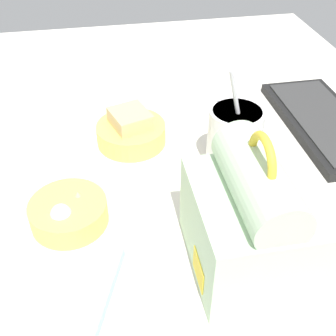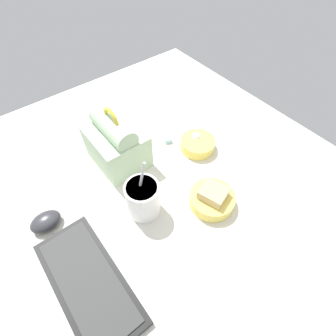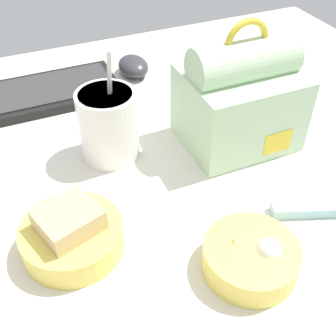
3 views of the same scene
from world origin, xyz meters
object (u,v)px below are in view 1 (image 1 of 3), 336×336
(bento_bowl_snacks, at_px, (69,212))
(chopstick_case, at_px, (95,313))
(keyboard, at_px, (324,122))
(bento_bowl_sandwich, at_px, (131,131))
(lunch_bag, at_px, (251,220))
(soup_cup, at_px, (234,138))

(bento_bowl_snacks, xyz_separation_m, chopstick_case, (0.17, 0.03, -0.01))
(keyboard, distance_m, bento_bowl_sandwich, 0.39)
(keyboard, bearing_deg, lunch_bag, -42.20)
(soup_cup, bearing_deg, lunch_bag, -12.22)
(lunch_bag, height_order, soup_cup, lunch_bag)
(chopstick_case, bearing_deg, soup_cup, 135.44)
(lunch_bag, height_order, bento_bowl_sandwich, lunch_bag)
(lunch_bag, bearing_deg, bento_bowl_snacks, -116.51)
(bento_bowl_sandwich, height_order, chopstick_case, bento_bowl_sandwich)
(keyboard, xyz_separation_m, lunch_bag, (0.29, -0.26, 0.07))
(chopstick_case, bearing_deg, bento_bowl_snacks, -170.47)
(soup_cup, bearing_deg, keyboard, 111.23)
(lunch_bag, relative_size, soup_cup, 1.11)
(keyboard, bearing_deg, soup_cup, -68.77)
(lunch_bag, distance_m, bento_bowl_sandwich, 0.34)
(keyboard, distance_m, soup_cup, 0.24)
(keyboard, height_order, bento_bowl_sandwich, bento_bowl_sandwich)
(soup_cup, height_order, bento_bowl_sandwich, soup_cup)
(lunch_bag, xyz_separation_m, chopstick_case, (0.05, -0.21, -0.07))
(soup_cup, relative_size, chopstick_case, 0.96)
(keyboard, xyz_separation_m, chopstick_case, (0.34, -0.47, -0.00))
(bento_bowl_sandwich, bearing_deg, chopstick_case, -13.66)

